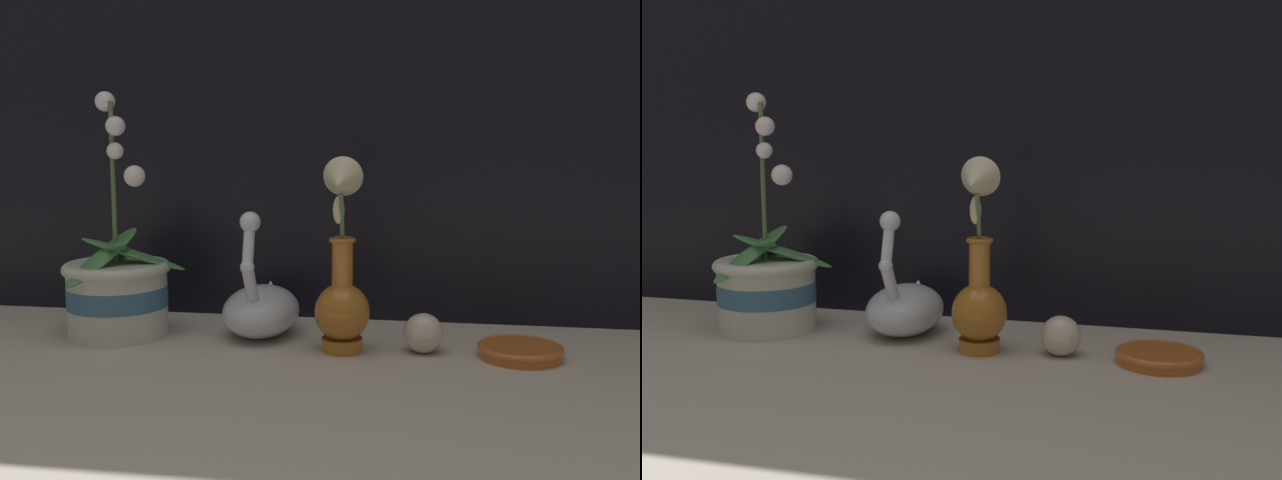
% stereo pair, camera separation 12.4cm
% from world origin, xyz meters
% --- Properties ---
extents(ground_plane, '(2.80, 2.80, 0.00)m').
position_xyz_m(ground_plane, '(0.00, 0.00, 0.00)').
color(ground_plane, '#BCB2A3').
extents(orchid_potted_plant, '(0.21, 0.22, 0.41)m').
position_xyz_m(orchid_potted_plant, '(-0.32, 0.11, 0.08)').
color(orchid_potted_plant, beige).
rests_on(orchid_potted_plant, ground_plane).
extents(swan_figurine, '(0.13, 0.21, 0.22)m').
position_xyz_m(swan_figurine, '(-0.08, 0.15, 0.05)').
color(swan_figurine, silver).
rests_on(swan_figurine, ground_plane).
extents(blue_vase, '(0.09, 0.11, 0.31)m').
position_xyz_m(blue_vase, '(0.07, 0.07, 0.12)').
color(blue_vase, '#B26B23').
rests_on(blue_vase, ground_plane).
extents(glass_sphere, '(0.06, 0.06, 0.06)m').
position_xyz_m(glass_sphere, '(0.20, 0.09, 0.03)').
color(glass_sphere, beige).
rests_on(glass_sphere, ground_plane).
extents(amber_dish, '(0.13, 0.13, 0.02)m').
position_xyz_m(amber_dish, '(0.35, 0.08, 0.01)').
color(amber_dish, '#C66628').
rests_on(amber_dish, ground_plane).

